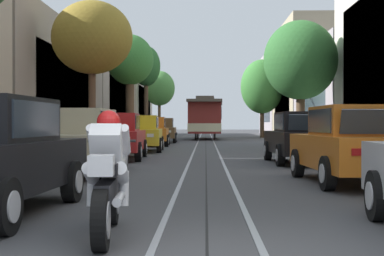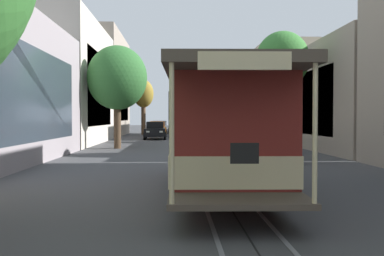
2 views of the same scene
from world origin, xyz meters
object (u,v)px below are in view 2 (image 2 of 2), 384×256
at_px(parked_car_red_mid_left, 225,131).
at_px(street_tree_kerb_right_near, 143,95).
at_px(street_tree_kerb_left_mid, 282,62).
at_px(parked_car_orange_fifth_left, 246,137).
at_px(motorcycle_with_rider, 194,129).
at_px(cable_car_trolley, 220,128).
at_px(street_sign_post, 225,121).
at_px(parked_car_orange_second_right, 157,129).
at_px(parked_car_black_near_left, 212,128).
at_px(street_tree_kerb_left_near, 231,95).
at_px(pedestrian_on_left_pavement, 250,129).
at_px(street_tree_kerb_left_second, 246,84).
at_px(street_tree_kerb_right_second, 117,78).
at_px(parked_car_brown_sixth_left, 264,143).
at_px(parked_car_black_mid_right, 155,130).
at_px(parked_car_silver_near_right, 160,127).
at_px(parked_car_beige_second_left, 218,129).
at_px(parked_car_yellow_fourth_left, 231,133).

distance_m(parked_car_red_mid_left, street_tree_kerb_right_near, 14.81).
bearing_deg(street_tree_kerb_left_mid, parked_car_orange_fifth_left, -58.25).
relative_size(street_tree_kerb_left_mid, motorcycle_with_rider, 3.27).
xyz_separation_m(cable_car_trolley, street_sign_post, (-4.51, -36.21, -0.06)).
height_order(parked_car_orange_fifth_left, parked_car_orange_second_right, same).
xyz_separation_m(parked_car_black_near_left, cable_car_trolley, (3.03, 36.89, 0.86)).
distance_m(street_tree_kerb_left_near, pedestrian_on_left_pavement, 9.92).
distance_m(street_tree_kerb_left_second, street_tree_kerb_right_second, 11.43).
xyz_separation_m(parked_car_red_mid_left, parked_car_brown_sixth_left, (0.24, 17.13, 0.00)).
xyz_separation_m(parked_car_red_mid_left, parked_car_orange_second_right, (6.14, -7.77, 0.00)).
bearing_deg(street_sign_post, street_tree_kerb_right_second, 65.73).
distance_m(parked_car_orange_fifth_left, cable_car_trolley, 13.75).
bearing_deg(parked_car_orange_fifth_left, parked_car_black_mid_right, -66.10).
xyz_separation_m(parked_car_orange_fifth_left, cable_car_trolley, (3.00, 13.39, 0.86)).
height_order(parked_car_silver_near_right, street_tree_kerb_left_mid, street_tree_kerb_left_mid).
bearing_deg(pedestrian_on_left_pavement, parked_car_orange_fifth_left, 78.65).
height_order(pedestrian_on_left_pavement, street_sign_post, street_sign_post).
relative_size(parked_car_brown_sixth_left, street_tree_kerb_left_near, 0.73).
xyz_separation_m(parked_car_beige_second_left, street_tree_kerb_left_second, (-1.37, 8.59, 3.80)).
relative_size(parked_car_silver_near_right, street_tree_kerb_left_second, 0.73).
bearing_deg(street_tree_kerb_right_second, parked_car_silver_near_right, -94.57).
bearing_deg(parked_car_black_mid_right, parked_car_red_mid_left, 162.76).
distance_m(street_tree_kerb_right_second, pedestrian_on_left_pavement, 14.64).
relative_size(parked_car_red_mid_left, parked_car_black_mid_right, 1.01).
xyz_separation_m(street_tree_kerb_left_second, motorcycle_with_rider, (3.42, -16.14, -3.95)).
distance_m(parked_car_brown_sixth_left, street_tree_kerb_left_second, 14.91).
relative_size(parked_car_red_mid_left, street_tree_kerb_left_near, 0.74).
bearing_deg(parked_car_black_mid_right, street_tree_kerb_left_near, -135.13).
bearing_deg(parked_car_beige_second_left, street_tree_kerb_left_second, 99.06).
height_order(parked_car_red_mid_left, parked_car_silver_near_right, same).
relative_size(parked_car_black_near_left, street_tree_kerb_left_mid, 0.68).
xyz_separation_m(parked_car_orange_fifth_left, street_tree_kerb_right_near, (7.76, -23.58, 3.70)).
relative_size(parked_car_yellow_fourth_left, street_tree_kerb_left_second, 0.73).
height_order(parked_car_brown_sixth_left, street_tree_kerb_left_near, street_tree_kerb_left_near).
height_order(parked_car_orange_fifth_left, street_tree_kerb_right_second, street_tree_kerb_right_second).
distance_m(parked_car_black_mid_right, street_tree_kerb_right_second, 12.04).
bearing_deg(parked_car_red_mid_left, parked_car_orange_fifth_left, 89.45).
relative_size(street_tree_kerb_left_second, cable_car_trolley, 0.66).
distance_m(street_tree_kerb_right_second, street_sign_post, 22.85).
xyz_separation_m(parked_car_yellow_fourth_left, motorcycle_with_rider, (1.83, -18.82, -0.15)).
bearing_deg(street_tree_kerb_right_near, street_tree_kerb_right_second, 89.86).
xyz_separation_m(parked_car_yellow_fourth_left, street_tree_kerb_left_second, (-1.60, -2.67, 3.80)).
height_order(parked_car_beige_second_left, pedestrian_on_left_pavement, pedestrian_on_left_pavement).
height_order(parked_car_orange_second_right, motorcycle_with_rider, parked_car_orange_second_right).
height_order(parked_car_black_mid_right, street_tree_kerb_left_second, street_tree_kerb_left_second).
bearing_deg(parked_car_yellow_fourth_left, cable_car_trolley, 81.55).
bearing_deg(parked_car_yellow_fourth_left, parked_car_beige_second_left, -91.14).
relative_size(parked_car_black_near_left, pedestrian_on_left_pavement, 2.64).
xyz_separation_m(parked_car_black_near_left, street_sign_post, (-1.49, 0.68, 0.80)).
relative_size(parked_car_yellow_fourth_left, street_sign_post, 1.72).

